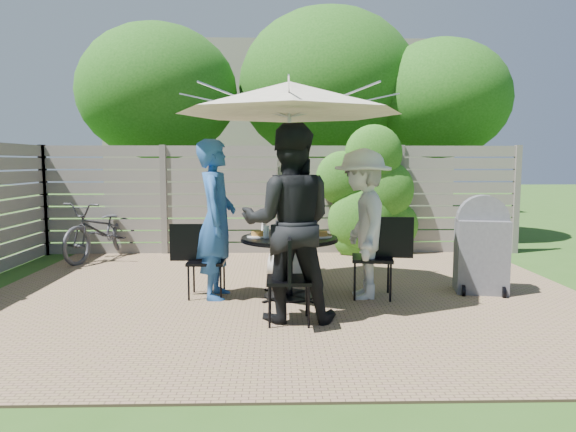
{
  "coord_description": "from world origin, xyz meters",
  "views": [
    {
      "loc": [
        -0.11,
        -5.66,
        1.56
      ],
      "look_at": [
        0.03,
        0.32,
        0.93
      ],
      "focal_mm": 32.0,
      "sensor_mm": 36.0,
      "label": 1
    }
  ],
  "objects_px": {
    "person_right": "(362,224)",
    "bicycle": "(102,230)",
    "syrup_jug": "(284,229)",
    "bbq_grill": "(481,249)",
    "umbrella": "(289,98)",
    "plate_left": "(258,235)",
    "plate_right": "(321,235)",
    "plate_back": "(289,230)",
    "coffee_cup": "(298,229)",
    "glass_front": "(299,234)",
    "chair_left": "(206,276)",
    "chair_front": "(289,298)",
    "chair_back": "(290,260)",
    "chair_right": "(373,274)",
    "plate_front": "(289,239)",
    "person_left": "(216,220)",
    "glass_left": "(266,232)",
    "glass_right": "(312,230)",
    "person_front": "(289,224)",
    "person_back": "(290,220)",
    "patio_table": "(289,255)"
  },
  "relations": [
    {
      "from": "chair_back",
      "to": "plate_left",
      "type": "height_order",
      "value": "chair_back"
    },
    {
      "from": "syrup_jug",
      "to": "bbq_grill",
      "type": "xyz_separation_m",
      "value": [
        2.35,
        0.13,
        -0.26
      ]
    },
    {
      "from": "chair_back",
      "to": "chair_right",
      "type": "bearing_deg",
      "value": 50.15
    },
    {
      "from": "person_left",
      "to": "chair_left",
      "type": "bearing_deg",
      "value": 90.16
    },
    {
      "from": "glass_right",
      "to": "coffee_cup",
      "type": "relative_size",
      "value": 1.17
    },
    {
      "from": "umbrella",
      "to": "plate_left",
      "type": "relative_size",
      "value": 10.02
    },
    {
      "from": "plate_right",
      "to": "bbq_grill",
      "type": "xyz_separation_m",
      "value": [
        1.93,
        0.19,
        -0.2
      ]
    },
    {
      "from": "person_right",
      "to": "plate_left",
      "type": "height_order",
      "value": "person_right"
    },
    {
      "from": "umbrella",
      "to": "glass_front",
      "type": "xyz_separation_m",
      "value": [
        0.1,
        -0.26,
        -1.49
      ]
    },
    {
      "from": "glass_left",
      "to": "glass_right",
      "type": "relative_size",
      "value": 1.0
    },
    {
      "from": "person_left",
      "to": "person_right",
      "type": "height_order",
      "value": "person_left"
    },
    {
      "from": "person_right",
      "to": "glass_front",
      "type": "relative_size",
      "value": 12.25
    },
    {
      "from": "chair_back",
      "to": "syrup_jug",
      "type": "relative_size",
      "value": 5.51
    },
    {
      "from": "chair_back",
      "to": "person_back",
      "type": "relative_size",
      "value": 0.54
    },
    {
      "from": "plate_left",
      "to": "person_right",
      "type": "bearing_deg",
      "value": -1.78
    },
    {
      "from": "chair_front",
      "to": "plate_right",
      "type": "xyz_separation_m",
      "value": [
        0.39,
        0.95,
        0.47
      ]
    },
    {
      "from": "plate_front",
      "to": "chair_front",
      "type": "bearing_deg",
      "value": -91.75
    },
    {
      "from": "plate_left",
      "to": "plate_front",
      "type": "bearing_deg",
      "value": -46.78
    },
    {
      "from": "umbrella",
      "to": "person_left",
      "type": "distance_m",
      "value": 1.59
    },
    {
      "from": "plate_front",
      "to": "glass_right",
      "type": "xyz_separation_m",
      "value": [
        0.27,
        0.46,
        0.05
      ]
    },
    {
      "from": "plate_front",
      "to": "plate_left",
      "type": "bearing_deg",
      "value": 133.22
    },
    {
      "from": "umbrella",
      "to": "plate_right",
      "type": "bearing_deg",
      "value": -1.78
    },
    {
      "from": "plate_right",
      "to": "bbq_grill",
      "type": "distance_m",
      "value": 1.95
    },
    {
      "from": "person_front",
      "to": "chair_front",
      "type": "bearing_deg",
      "value": 90.17
    },
    {
      "from": "patio_table",
      "to": "bicycle",
      "type": "xyz_separation_m",
      "value": [
        -2.96,
        2.48,
        -0.03
      ]
    },
    {
      "from": "person_left",
      "to": "plate_left",
      "type": "relative_size",
      "value": 7.0
    },
    {
      "from": "plate_left",
      "to": "coffee_cup",
      "type": "height_order",
      "value": "coffee_cup"
    },
    {
      "from": "chair_back",
      "to": "plate_front",
      "type": "height_order",
      "value": "chair_back"
    },
    {
      "from": "plate_right",
      "to": "glass_front",
      "type": "height_order",
      "value": "glass_front"
    },
    {
      "from": "chair_back",
      "to": "glass_right",
      "type": "bearing_deg",
      "value": 21.93
    },
    {
      "from": "glass_front",
      "to": "glass_right",
      "type": "xyz_separation_m",
      "value": [
        0.17,
        0.36,
        0.0
      ]
    },
    {
      "from": "glass_front",
      "to": "plate_back",
      "type": "bearing_deg",
      "value": 97.82
    },
    {
      "from": "person_back",
      "to": "person_left",
      "type": "bearing_deg",
      "value": -135.0
    },
    {
      "from": "person_right",
      "to": "bicycle",
      "type": "bearing_deg",
      "value": -121.66
    },
    {
      "from": "plate_left",
      "to": "glass_right",
      "type": "distance_m",
      "value": 0.63
    },
    {
      "from": "plate_back",
      "to": "glass_right",
      "type": "distance_m",
      "value": 0.37
    },
    {
      "from": "glass_front",
      "to": "coffee_cup",
      "type": "distance_m",
      "value": 0.48
    },
    {
      "from": "plate_back",
      "to": "syrup_jug",
      "type": "distance_m",
      "value": 0.32
    },
    {
      "from": "chair_right",
      "to": "glass_front",
      "type": "relative_size",
      "value": 6.77
    },
    {
      "from": "glass_front",
      "to": "coffee_cup",
      "type": "height_order",
      "value": "glass_front"
    },
    {
      "from": "chair_right",
      "to": "plate_front",
      "type": "relative_size",
      "value": 3.64
    },
    {
      "from": "plate_back",
      "to": "umbrella",
      "type": "bearing_deg",
      "value": -91.78
    },
    {
      "from": "chair_left",
      "to": "glass_front",
      "type": "height_order",
      "value": "chair_left"
    },
    {
      "from": "person_front",
      "to": "syrup_jug",
      "type": "height_order",
      "value": "person_front"
    },
    {
      "from": "syrup_jug",
      "to": "bbq_grill",
      "type": "height_order",
      "value": "bbq_grill"
    },
    {
      "from": "glass_front",
      "to": "plate_right",
      "type": "bearing_deg",
      "value": 43.72
    },
    {
      "from": "chair_left",
      "to": "chair_back",
      "type": "bearing_deg",
      "value": 43.46
    },
    {
      "from": "chair_right",
      "to": "chair_left",
      "type": "bearing_deg",
      "value": 6.76
    },
    {
      "from": "plate_right",
      "to": "syrup_jug",
      "type": "relative_size",
      "value": 1.62
    },
    {
      "from": "chair_left",
      "to": "chair_front",
      "type": "height_order",
      "value": "chair_front"
    }
  ]
}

